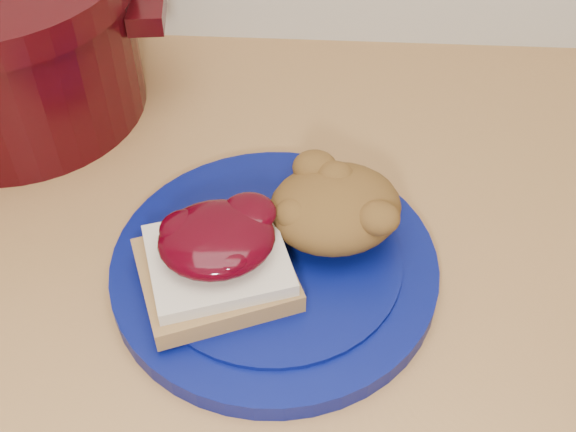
{
  "coord_description": "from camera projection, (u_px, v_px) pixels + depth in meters",
  "views": [
    {
      "loc": [
        -0.01,
        1.07,
        1.37
      ],
      "look_at": [
        -0.04,
        1.47,
        0.95
      ],
      "focal_mm": 45.0,
      "sensor_mm": 36.0,
      "label": 1
    }
  ],
  "objects": [
    {
      "name": "plate",
      "position": [
        275.0,
        267.0,
        0.6
      ],
      "size": [
        0.33,
        0.33,
        0.02
      ],
      "primitive_type": "cylinder",
      "rotation": [
        0.0,
        0.0,
        0.28
      ],
      "color": "#060D55",
      "rests_on": "wood_countertop"
    },
    {
      "name": "sandwich",
      "position": [
        217.0,
        258.0,
        0.55
      ],
      "size": [
        0.14,
        0.13,
        0.06
      ],
      "rotation": [
        0.0,
        0.0,
        0.28
      ],
      "color": "olive",
      "rests_on": "plate"
    },
    {
      "name": "stuffing_mound",
      "position": [
        335.0,
        208.0,
        0.59
      ],
      "size": [
        0.13,
        0.12,
        0.05
      ],
      "primitive_type": "ellipsoid",
      "rotation": [
        0.0,
        0.0,
        0.28
      ],
      "color": "brown",
      "rests_on": "plate"
    },
    {
      "name": "dutch_oven",
      "position": [
        3.0,
        39.0,
        0.7
      ],
      "size": [
        0.32,
        0.3,
        0.17
      ],
      "rotation": [
        0.0,
        0.0,
        0.12
      ],
      "color": "black",
      "rests_on": "wood_countertop"
    },
    {
      "name": "pepper_grinder",
      "position": [
        4.0,
        50.0,
        0.71
      ],
      "size": [
        0.07,
        0.07,
        0.13
      ],
      "rotation": [
        0.0,
        0.0,
        0.2
      ],
      "color": "black",
      "rests_on": "wood_countertop"
    }
  ]
}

